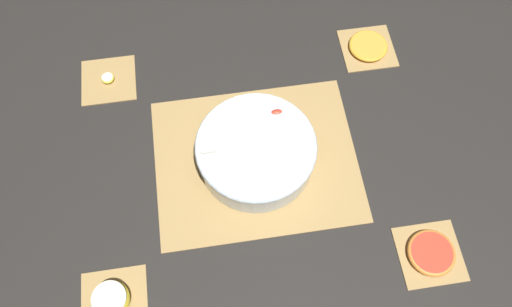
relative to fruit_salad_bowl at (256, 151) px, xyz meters
The scene contains 11 objects.
ground_plane 0.05m from the fruit_salad_bowl, 45.52° to the right, with size 6.00×6.00×0.00m, color black.
bamboo_mat_center 0.04m from the fruit_salad_bowl, 45.52° to the right, with size 0.43×0.35×0.01m.
coaster_mat_near_left 0.41m from the fruit_salad_bowl, 140.67° to the right, with size 0.13×0.13×0.01m.
coaster_mat_near_right 0.41m from the fruit_salad_bowl, 39.31° to the right, with size 0.13×0.13×0.01m.
coaster_mat_far_left 0.41m from the fruit_salad_bowl, 140.70° to the left, with size 0.13×0.13×0.01m.
coaster_mat_far_right 0.41m from the fruit_salad_bowl, 39.27° to the left, with size 0.13×0.13×0.01m.
fruit_salad_bowl is the anchor object (origin of this frame).
apple_half 0.40m from the fruit_salad_bowl, 140.67° to the right, with size 0.07×0.07×0.04m.
orange_slice_whole 0.40m from the fruit_salad_bowl, 39.27° to the left, with size 0.09×0.09×0.01m.
banana_coin_single 0.40m from the fruit_salad_bowl, 140.70° to the left, with size 0.03×0.03×0.01m.
grapefruit_slice 0.40m from the fruit_salad_bowl, 39.31° to the right, with size 0.10×0.10×0.01m.
Camera 1 is at (-0.07, -0.45, 0.98)m, focal length 35.00 mm.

